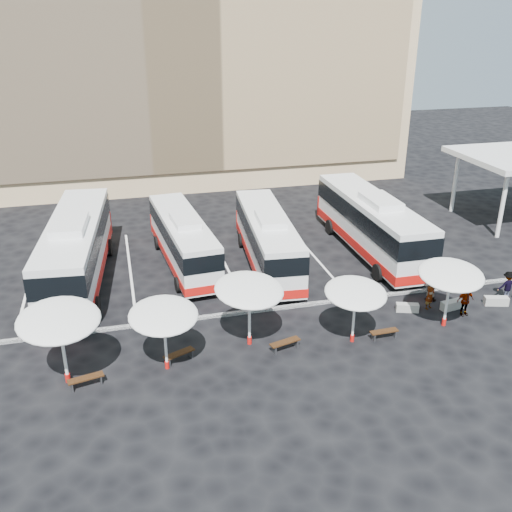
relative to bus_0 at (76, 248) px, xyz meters
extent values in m
plane|color=black|center=(8.98, -6.76, -2.19)|extent=(120.00, 120.00, 0.00)
cube|color=tan|center=(8.98, 25.24, 10.31)|extent=(42.00, 18.00, 25.00)
cube|color=tan|center=(8.98, 16.14, 9.81)|extent=(40.00, 0.30, 20.00)
cylinder|color=white|center=(28.98, 0.24, 0.21)|extent=(0.30, 0.30, 4.80)
cylinder|color=white|center=(28.98, 6.24, 0.21)|extent=(0.30, 0.30, 4.80)
cube|color=black|center=(8.98, -6.26, -2.11)|extent=(34.00, 0.25, 0.15)
cube|color=white|center=(-3.02, 1.24, -2.18)|extent=(0.15, 12.00, 0.01)
cube|color=white|center=(2.98, 1.24, -2.18)|extent=(0.15, 12.00, 0.01)
cube|color=white|center=(8.98, 1.24, -2.18)|extent=(0.15, 12.00, 0.01)
cube|color=white|center=(14.98, 1.24, -2.18)|extent=(0.15, 12.00, 0.01)
cube|color=white|center=(20.98, 1.24, -2.18)|extent=(0.15, 12.00, 0.01)
cube|color=white|center=(0.00, -0.02, -0.02)|extent=(4.04, 13.55, 3.34)
cube|color=black|center=(0.00, -0.02, 0.65)|extent=(4.11, 13.63, 1.22)
cube|color=red|center=(0.00, -0.02, -1.24)|extent=(4.11, 13.63, 0.61)
cube|color=red|center=(0.63, 6.63, -0.85)|extent=(2.86, 0.49, 1.56)
cube|color=white|center=(-0.11, -1.12, 1.87)|extent=(2.09, 3.49, 0.44)
cylinder|color=black|center=(-1.01, 3.99, -1.63)|extent=(0.49, 1.14, 1.11)
cylinder|color=black|center=(1.75, 3.73, -1.63)|extent=(0.49, 1.14, 1.11)
cylinder|color=black|center=(-1.81, -4.31, -1.63)|extent=(0.49, 1.14, 1.11)
cylinder|color=black|center=(0.96, -4.58, -1.63)|extent=(0.49, 1.14, 1.11)
cube|color=white|center=(6.41, 0.94, -0.41)|extent=(3.19, 11.11, 2.74)
cube|color=black|center=(6.41, 0.94, 0.14)|extent=(3.25, 11.17, 1.00)
cube|color=red|center=(6.41, 0.94, -1.41)|extent=(3.25, 11.17, 0.50)
cube|color=red|center=(5.95, 6.40, -1.09)|extent=(2.34, 0.38, 1.28)
cube|color=white|center=(6.48, 0.03, 1.14)|extent=(1.68, 2.85, 0.37)
cylinder|color=black|center=(5.00, 4.03, -1.73)|extent=(0.39, 0.94, 0.91)
cylinder|color=black|center=(7.28, 4.22, -1.73)|extent=(0.39, 0.94, 0.91)
cylinder|color=black|center=(5.57, -2.79, -1.73)|extent=(0.39, 0.94, 0.91)
cylinder|color=black|center=(7.85, -2.60, -1.73)|extent=(0.39, 0.94, 0.91)
cube|color=white|center=(11.55, -0.50, -0.31)|extent=(3.42, 11.73, 2.89)
cube|color=black|center=(11.55, -0.50, 0.27)|extent=(3.48, 11.79, 1.06)
cube|color=red|center=(11.55, -0.50, -1.37)|extent=(3.48, 11.79, 0.53)
cube|color=red|center=(12.06, 5.26, -1.03)|extent=(2.47, 0.41, 1.35)
cube|color=white|center=(11.46, -1.46, 1.33)|extent=(1.79, 3.01, 0.39)
cylinder|color=black|center=(10.65, 2.97, -1.71)|extent=(0.42, 0.99, 0.96)
cylinder|color=black|center=(13.04, 2.75, -1.71)|extent=(0.42, 0.99, 0.96)
cylinder|color=black|center=(10.01, -4.23, -1.71)|extent=(0.42, 0.99, 0.96)
cylinder|color=black|center=(12.41, -4.44, -1.71)|extent=(0.42, 0.99, 0.96)
cube|color=white|center=(18.83, 0.00, -0.08)|extent=(2.77, 12.99, 3.24)
cube|color=black|center=(18.83, 0.00, 0.57)|extent=(2.84, 13.05, 1.19)
cube|color=red|center=(18.83, 0.00, -1.27)|extent=(2.84, 13.05, 0.59)
cube|color=red|center=(18.87, 6.49, -0.89)|extent=(2.77, 0.23, 1.51)
cube|color=white|center=(18.83, -1.08, 1.76)|extent=(1.75, 3.25, 0.43)
cylinder|color=black|center=(17.50, 3.79, -1.65)|extent=(0.38, 1.08, 1.08)
cylinder|color=black|center=(20.20, 3.78, -1.65)|extent=(0.38, 1.08, 1.08)
cylinder|color=black|center=(17.46, -4.31, -1.65)|extent=(0.38, 1.08, 1.08)
cylinder|color=black|center=(20.16, -4.33, -1.65)|extent=(0.38, 1.08, 1.08)
cylinder|color=white|center=(-0.26, -10.35, -0.65)|extent=(0.17, 0.17, 3.07)
cylinder|color=red|center=(-0.26, -10.35, -1.98)|extent=(0.27, 0.27, 0.41)
ellipsoid|color=silver|center=(-0.26, -10.35, 0.93)|extent=(4.19, 4.23, 1.05)
cylinder|color=white|center=(4.09, -10.38, -0.83)|extent=(0.14, 0.14, 2.72)
cylinder|color=red|center=(4.09, -10.38, -2.01)|extent=(0.22, 0.22, 0.36)
ellipsoid|color=silver|center=(4.09, -10.38, 0.58)|extent=(3.38, 3.42, 0.93)
cylinder|color=white|center=(8.24, -9.30, -0.73)|extent=(0.18, 0.18, 2.92)
cylinder|color=red|center=(8.24, -9.30, -1.99)|extent=(0.28, 0.28, 0.39)
ellipsoid|color=silver|center=(8.24, -9.30, 0.78)|extent=(4.28, 4.31, 1.00)
cylinder|color=white|center=(13.22, -10.32, -0.87)|extent=(0.12, 0.12, 2.64)
cylinder|color=red|center=(13.22, -10.32, -2.01)|extent=(0.20, 0.20, 0.35)
ellipsoid|color=silver|center=(13.22, -10.32, 0.50)|extent=(3.03, 3.07, 0.91)
cylinder|color=white|center=(18.46, -10.04, -0.75)|extent=(0.16, 0.16, 2.87)
cylinder|color=red|center=(18.46, -10.04, -2.00)|extent=(0.26, 0.26, 0.38)
ellipsoid|color=silver|center=(18.46, -10.04, 0.73)|extent=(3.95, 3.99, 0.98)
cube|color=black|center=(0.54, -10.91, -1.75)|extent=(1.59, 0.74, 0.06)
cube|color=black|center=(-0.06, -11.05, -1.98)|extent=(0.15, 0.39, 0.41)
cube|color=black|center=(1.14, -10.77, -1.98)|extent=(0.15, 0.39, 0.41)
cube|color=black|center=(4.71, -9.96, -1.75)|extent=(1.55, 0.97, 0.06)
cube|color=black|center=(4.15, -10.20, -1.99)|extent=(0.21, 0.37, 0.40)
cube|color=black|center=(5.26, -9.72, -1.99)|extent=(0.21, 0.37, 0.40)
cube|color=black|center=(9.76, -10.26, -1.74)|extent=(1.61, 0.82, 0.06)
cube|color=black|center=(9.16, -10.42, -1.98)|extent=(0.17, 0.40, 0.41)
cube|color=black|center=(10.36, -10.09, -1.98)|extent=(0.17, 0.40, 0.41)
cube|color=black|center=(14.84, -10.47, -1.77)|extent=(1.46, 0.44, 0.06)
cube|color=black|center=(14.26, -10.49, -1.99)|extent=(0.07, 0.37, 0.39)
cube|color=black|center=(15.42, -10.45, -1.99)|extent=(0.07, 0.37, 0.39)
cube|color=gray|center=(17.33, -8.21, -1.96)|extent=(1.26, 0.78, 0.45)
cube|color=gray|center=(19.84, -8.58, -1.94)|extent=(1.38, 0.65, 0.50)
cube|color=gray|center=(22.47, -8.75, -1.95)|extent=(1.36, 0.77, 0.48)
imported|color=black|center=(18.64, -8.19, -1.37)|extent=(0.71, 0.63, 1.64)
imported|color=black|center=(19.19, -7.32, -1.35)|extent=(1.03, 1.00, 1.68)
imported|color=black|center=(20.07, -9.32, -1.32)|extent=(1.05, 0.49, 1.74)
imported|color=black|center=(23.46, -8.25, -1.35)|extent=(1.12, 0.70, 1.67)
camera|label=1|loc=(2.63, -32.63, 12.88)|focal=40.00mm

